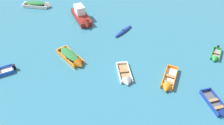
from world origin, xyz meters
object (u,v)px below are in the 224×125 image
(rowboat_orange_near_camera, at_px, (168,84))
(rowboat_white_outer_right, at_px, (40,5))
(rowboat_deep_blue_center, at_px, (219,109))
(kayak_deep_blue_midfield_left, at_px, (123,31))
(rowboat_white_distant_center, at_px, (126,79))
(rowboat_orange_foreground_center, at_px, (73,59))
(motor_launch_maroon_midfield_right, at_px, (82,17))
(rowboat_green_back_row_center, at_px, (215,57))

(rowboat_orange_near_camera, relative_size, rowboat_white_outer_right, 0.85)
(rowboat_deep_blue_center, distance_m, kayak_deep_blue_midfield_left, 14.68)
(rowboat_white_distant_center, bearing_deg, rowboat_orange_near_camera, -1.93)
(rowboat_orange_foreground_center, bearing_deg, rowboat_orange_near_camera, -12.64)
(rowboat_deep_blue_center, height_order, rowboat_orange_near_camera, rowboat_orange_near_camera)
(rowboat_orange_foreground_center, height_order, motor_launch_maroon_midfield_right, motor_launch_maroon_midfield_right)
(rowboat_orange_foreground_center, height_order, rowboat_green_back_row_center, rowboat_orange_foreground_center)
(rowboat_white_outer_right, bearing_deg, kayak_deep_blue_midfield_left, -21.54)
(rowboat_white_distant_center, height_order, kayak_deep_blue_midfield_left, rowboat_white_distant_center)
(rowboat_white_distant_center, relative_size, rowboat_green_back_row_center, 1.26)
(rowboat_orange_foreground_center, bearing_deg, rowboat_green_back_row_center, 9.56)
(motor_launch_maroon_midfield_right, bearing_deg, rowboat_green_back_row_center, -19.71)
(rowboat_orange_foreground_center, distance_m, kayak_deep_blue_midfield_left, 8.17)
(motor_launch_maroon_midfield_right, distance_m, kayak_deep_blue_midfield_left, 6.47)
(rowboat_green_back_row_center, xyz_separation_m, kayak_deep_blue_midfield_left, (-10.71, 3.85, 0.01))
(rowboat_green_back_row_center, bearing_deg, kayak_deep_blue_midfield_left, 160.25)
(rowboat_deep_blue_center, distance_m, rowboat_orange_foreground_center, 15.20)
(rowboat_white_distant_center, height_order, motor_launch_maroon_midfield_right, motor_launch_maroon_midfield_right)
(rowboat_green_back_row_center, relative_size, motor_launch_maroon_midfield_right, 0.52)
(rowboat_deep_blue_center, xyz_separation_m, rowboat_orange_foreground_center, (-14.46, 4.71, 0.17))
(rowboat_white_distant_center, relative_size, motor_launch_maroon_midfield_right, 0.66)
(kayak_deep_blue_midfield_left, xyz_separation_m, rowboat_white_outer_right, (-13.44, 5.31, 0.21))
(rowboat_orange_foreground_center, xyz_separation_m, kayak_deep_blue_midfield_left, (4.96, 6.49, -0.19))
(motor_launch_maroon_midfield_right, height_order, rowboat_white_outer_right, motor_launch_maroon_midfield_right)
(rowboat_orange_foreground_center, height_order, kayak_deep_blue_midfield_left, rowboat_orange_foreground_center)
(rowboat_white_distant_center, height_order, rowboat_white_outer_right, rowboat_white_outer_right)
(rowboat_orange_foreground_center, distance_m, rowboat_white_distant_center, 6.41)
(rowboat_deep_blue_center, xyz_separation_m, rowboat_white_outer_right, (-22.94, 16.50, 0.19))
(rowboat_green_back_row_center, height_order, rowboat_orange_near_camera, rowboat_orange_near_camera)
(rowboat_white_distant_center, xyz_separation_m, motor_launch_maroon_midfield_right, (-7.16, 10.79, 0.45))
(rowboat_green_back_row_center, distance_m, rowboat_white_outer_right, 25.83)
(rowboat_green_back_row_center, bearing_deg, rowboat_white_distant_center, -153.63)
(motor_launch_maroon_midfield_right, bearing_deg, rowboat_white_distant_center, -56.43)
(rowboat_white_distant_center, distance_m, kayak_deep_blue_midfield_left, 8.69)
(rowboat_deep_blue_center, xyz_separation_m, rowboat_white_distant_center, (-8.41, 2.57, -0.03))
(rowboat_orange_foreground_center, xyz_separation_m, rowboat_green_back_row_center, (15.68, 2.64, -0.20))
(rowboat_deep_blue_center, relative_size, kayak_deep_blue_midfield_left, 1.04)
(rowboat_white_distant_center, distance_m, motor_launch_maroon_midfield_right, 12.96)
(kayak_deep_blue_midfield_left, distance_m, rowboat_orange_near_camera, 10.18)
(rowboat_deep_blue_center, relative_size, rowboat_white_outer_right, 0.75)
(rowboat_white_distant_center, xyz_separation_m, rowboat_white_outer_right, (-14.53, 13.93, 0.22))
(rowboat_white_distant_center, distance_m, rowboat_orange_near_camera, 4.10)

